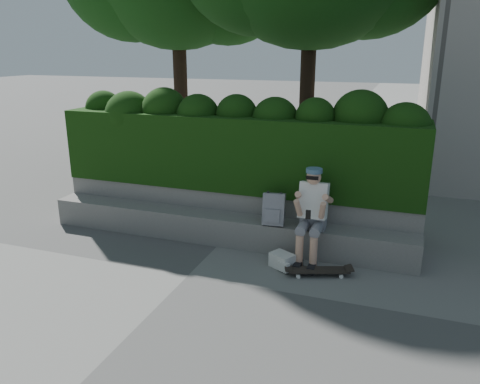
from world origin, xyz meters
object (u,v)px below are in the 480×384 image
at_px(skateboard, 319,270).
at_px(backpack_plaid, 274,209).
at_px(backpack_ground, 282,260).
at_px(person, 312,211).

relative_size(skateboard, backpack_plaid, 1.79).
distance_m(skateboard, backpack_ground, 0.54).
distance_m(person, backpack_plaid, 0.60).
relative_size(backpack_plaid, backpack_ground, 1.48).
bearing_deg(backpack_ground, backpack_plaid, 147.35).
relative_size(person, backpack_ground, 4.30).
distance_m(skateboard, backpack_plaid, 1.15).
bearing_deg(backpack_plaid, person, -15.77).
height_order(person, skateboard, person).
bearing_deg(skateboard, person, 94.90).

